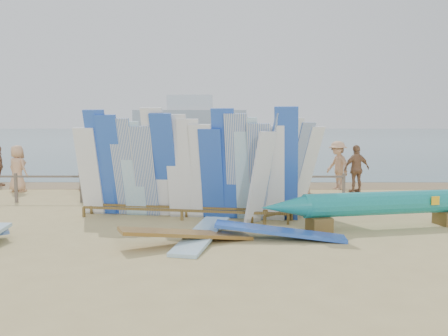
{
  "coord_description": "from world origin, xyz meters",
  "views": [
    {
      "loc": [
        2.41,
        -11.31,
        2.38
      ],
      "look_at": [
        2.36,
        2.51,
        1.11
      ],
      "focal_mm": 38.0,
      "sensor_mm": 36.0,
      "label": 1
    }
  ],
  "objects_px": {
    "side_surfboard_rack": "(285,172)",
    "beachgoer_11": "(85,165)",
    "beachgoer_8": "(300,171)",
    "beachgoer_10": "(357,169)",
    "flat_board_c": "(187,244)",
    "beachgoer_extra_0": "(338,165)",
    "beachgoer_7": "(240,168)",
    "beachgoer_6": "(189,170)",
    "beachgoer_2": "(107,172)",
    "beachgoer_0": "(18,169)",
    "flat_board_b": "(202,240)",
    "beach_chair_left": "(200,190)",
    "outrigger_canoe": "(386,205)",
    "beach_chair_right": "(155,188)",
    "stroller": "(223,183)",
    "beachgoer_9": "(300,167)",
    "vendor_table": "(273,203)",
    "main_surfboard_rack": "(184,169)",
    "flat_board_d": "(280,239)"
  },
  "relations": [
    {
      "from": "beach_chair_left",
      "to": "beachgoer_extra_0",
      "type": "bearing_deg",
      "value": 38.31
    },
    {
      "from": "side_surfboard_rack",
      "to": "flat_board_b",
      "type": "height_order",
      "value": "side_surfboard_rack"
    },
    {
      "from": "main_surfboard_rack",
      "to": "beachgoer_9",
      "type": "height_order",
      "value": "main_surfboard_rack"
    },
    {
      "from": "beachgoer_0",
      "to": "beachgoer_8",
      "type": "bearing_deg",
      "value": -155.38
    },
    {
      "from": "flat_board_c",
      "to": "flat_board_b",
      "type": "relative_size",
      "value": 1.0
    },
    {
      "from": "outrigger_canoe",
      "to": "flat_board_b",
      "type": "relative_size",
      "value": 2.21
    },
    {
      "from": "flat_board_d",
      "to": "beachgoer_9",
      "type": "relative_size",
      "value": 1.59
    },
    {
      "from": "stroller",
      "to": "beachgoer_10",
      "type": "height_order",
      "value": "beachgoer_10"
    },
    {
      "from": "beach_chair_left",
      "to": "beachgoer_7",
      "type": "distance_m",
      "value": 2.34
    },
    {
      "from": "beachgoer_10",
      "to": "beach_chair_right",
      "type": "bearing_deg",
      "value": -10.88
    },
    {
      "from": "flat_board_c",
      "to": "beachgoer_extra_0",
      "type": "distance_m",
      "value": 9.42
    },
    {
      "from": "beachgoer_2",
      "to": "beachgoer_7",
      "type": "bearing_deg",
      "value": -42.21
    },
    {
      "from": "beachgoer_9",
      "to": "beachgoer_2",
      "type": "distance_m",
      "value": 6.77
    },
    {
      "from": "side_surfboard_rack",
      "to": "beachgoer_6",
      "type": "distance_m",
      "value": 5.16
    },
    {
      "from": "flat_board_b",
      "to": "beachgoer_9",
      "type": "relative_size",
      "value": 1.59
    },
    {
      "from": "beachgoer_11",
      "to": "beachgoer_2",
      "type": "xyz_separation_m",
      "value": [
        1.17,
        -1.46,
        -0.13
      ]
    },
    {
      "from": "flat_board_d",
      "to": "flat_board_c",
      "type": "bearing_deg",
      "value": 105.78
    },
    {
      "from": "vendor_table",
      "to": "flat_board_c",
      "type": "relative_size",
      "value": 0.42
    },
    {
      "from": "beachgoer_7",
      "to": "beachgoer_2",
      "type": "bearing_deg",
      "value": -145.1
    },
    {
      "from": "beachgoer_7",
      "to": "beachgoer_6",
      "type": "relative_size",
      "value": 0.99
    },
    {
      "from": "main_surfboard_rack",
      "to": "outrigger_canoe",
      "type": "bearing_deg",
      "value": -2.43
    },
    {
      "from": "beachgoer_9",
      "to": "beachgoer_7",
      "type": "height_order",
      "value": "beachgoer_9"
    },
    {
      "from": "beachgoer_9",
      "to": "beachgoer_extra_0",
      "type": "xyz_separation_m",
      "value": [
        1.43,
        0.28,
        0.04
      ]
    },
    {
      "from": "main_surfboard_rack",
      "to": "beachgoer_11",
      "type": "bearing_deg",
      "value": 137.65
    },
    {
      "from": "stroller",
      "to": "beachgoer_6",
      "type": "height_order",
      "value": "beachgoer_6"
    },
    {
      "from": "outrigger_canoe",
      "to": "beachgoer_11",
      "type": "height_order",
      "value": "beachgoer_11"
    },
    {
      "from": "beachgoer_8",
      "to": "beachgoer_10",
      "type": "height_order",
      "value": "beachgoer_10"
    },
    {
      "from": "flat_board_b",
      "to": "beachgoer_extra_0",
      "type": "xyz_separation_m",
      "value": [
        4.6,
        7.72,
        0.89
      ]
    },
    {
      "from": "flat_board_c",
      "to": "beach_chair_left",
      "type": "relative_size",
      "value": 3.17
    },
    {
      "from": "beachgoer_7",
      "to": "beachgoer_6",
      "type": "height_order",
      "value": "beachgoer_6"
    },
    {
      "from": "beach_chair_right",
      "to": "beachgoer_6",
      "type": "bearing_deg",
      "value": 0.83
    },
    {
      "from": "beachgoer_8",
      "to": "beachgoer_10",
      "type": "relative_size",
      "value": 0.95
    },
    {
      "from": "beachgoer_0",
      "to": "side_surfboard_rack",
      "type": "bearing_deg",
      "value": 179.61
    },
    {
      "from": "beachgoer_9",
      "to": "beachgoer_6",
      "type": "bearing_deg",
      "value": 81.18
    },
    {
      "from": "side_surfboard_rack",
      "to": "beachgoer_6",
      "type": "height_order",
      "value": "side_surfboard_rack"
    },
    {
      "from": "beachgoer_extra_0",
      "to": "beachgoer_2",
      "type": "bearing_deg",
      "value": -101.53
    },
    {
      "from": "flat_board_c",
      "to": "beach_chair_right",
      "type": "bearing_deg",
      "value": -9.27
    },
    {
      "from": "vendor_table",
      "to": "flat_board_b",
      "type": "height_order",
      "value": "vendor_table"
    },
    {
      "from": "beachgoer_7",
      "to": "beachgoer_extra_0",
      "type": "distance_m",
      "value": 3.59
    },
    {
      "from": "flat_board_b",
      "to": "beachgoer_8",
      "type": "bearing_deg",
      "value": 77.49
    },
    {
      "from": "beach_chair_left",
      "to": "beachgoer_6",
      "type": "xyz_separation_m",
      "value": [
        -0.4,
        0.83,
        0.56
      ]
    },
    {
      "from": "beachgoer_11",
      "to": "outrigger_canoe",
      "type": "bearing_deg",
      "value": -130.3
    },
    {
      "from": "flat_board_c",
      "to": "beachgoer_6",
      "type": "height_order",
      "value": "beachgoer_6"
    },
    {
      "from": "beachgoer_6",
      "to": "flat_board_c",
      "type": "bearing_deg",
      "value": 139.16
    },
    {
      "from": "side_surfboard_rack",
      "to": "beachgoer_8",
      "type": "bearing_deg",
      "value": 33.78
    },
    {
      "from": "side_surfboard_rack",
      "to": "vendor_table",
      "type": "bearing_deg",
      "value": 96.05
    },
    {
      "from": "beachgoer_8",
      "to": "beachgoer_11",
      "type": "distance_m",
      "value": 7.74
    },
    {
      "from": "side_surfboard_rack",
      "to": "beachgoer_11",
      "type": "xyz_separation_m",
      "value": [
        -6.62,
        5.33,
        -0.27
      ]
    },
    {
      "from": "beachgoer_extra_0",
      "to": "beachgoer_0",
      "type": "bearing_deg",
      "value": -109.95
    },
    {
      "from": "stroller",
      "to": "beachgoer_6",
      "type": "bearing_deg",
      "value": 131.06
    }
  ]
}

